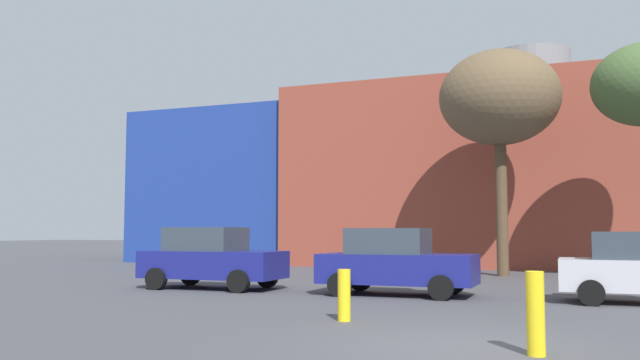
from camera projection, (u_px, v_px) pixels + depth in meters
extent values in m
plane|color=#47474C|center=(467.00, 347.00, 9.35)|extent=(200.00, 200.00, 0.00)
cube|color=brown|center=(533.00, 177.00, 33.28)|extent=(23.36, 11.26, 8.85)
cube|color=navy|center=(245.00, 190.00, 39.18)|extent=(9.61, 10.14, 8.33)
cylinder|color=slate|center=(530.00, 73.00, 33.71)|extent=(4.00, 4.00, 2.00)
cube|color=navy|center=(213.00, 264.00, 19.04)|extent=(4.12, 1.76, 0.78)
cube|color=#333D47|center=(206.00, 239.00, 19.19)|extent=(2.06, 1.57, 0.69)
cylinder|color=black|center=(267.00, 277.00, 19.37)|extent=(0.63, 0.22, 0.63)
cylinder|color=black|center=(238.00, 281.00, 17.70)|extent=(0.63, 0.22, 0.63)
cylinder|color=black|center=(191.00, 275.00, 20.32)|extent=(0.63, 0.22, 0.63)
cylinder|color=black|center=(156.00, 279.00, 18.65)|extent=(0.63, 0.22, 0.63)
cube|color=navy|center=(398.00, 269.00, 17.06)|extent=(4.03, 1.73, 0.77)
cube|color=#333D47|center=(388.00, 241.00, 17.20)|extent=(2.01, 1.53, 0.67)
cylinder|color=black|center=(453.00, 282.00, 17.38)|extent=(0.61, 0.21, 0.61)
cylinder|color=black|center=(441.00, 288.00, 15.74)|extent=(0.61, 0.21, 0.61)
cylinder|color=black|center=(361.00, 280.00, 18.31)|extent=(0.61, 0.21, 0.61)
cylinder|color=black|center=(340.00, 285.00, 16.67)|extent=(0.61, 0.21, 0.61)
cube|color=#333D47|center=(636.00, 245.00, 15.08)|extent=(1.91, 1.45, 0.64)
cylinder|color=black|center=(589.00, 287.00, 16.13)|extent=(0.58, 0.20, 0.58)
cylinder|color=black|center=(591.00, 293.00, 14.57)|extent=(0.58, 0.20, 0.58)
cylinder|color=brown|center=(502.00, 202.00, 24.64)|extent=(0.44, 0.44, 5.52)
ellipsoid|color=brown|center=(499.00, 98.00, 24.96)|extent=(4.55, 4.55, 3.64)
cylinder|color=yellow|center=(344.00, 295.00, 12.12)|extent=(0.24, 0.24, 0.95)
cylinder|color=yellow|center=(536.00, 313.00, 8.72)|extent=(0.24, 0.24, 1.12)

